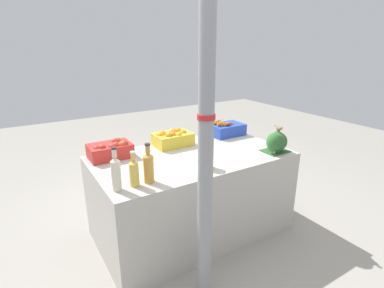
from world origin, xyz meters
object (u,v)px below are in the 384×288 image
object	(u,v)px
carrot_crate	(226,129)
support_pole	(206,136)
broccoli_pile	(276,142)
juice_bottle_cloudy	(116,173)
juice_bottle_amber	(149,166)
pickle_jar	(206,160)
orange_crate	(172,138)
sparrow_bird	(279,128)
apple_crate	(111,149)
juice_bottle_golden	(134,172)

from	to	relation	value
carrot_crate	support_pole	bearing A→B (deg)	-133.21
broccoli_pile	juice_bottle_cloudy	size ratio (longest dim) A/B	0.80
carrot_crate	juice_bottle_amber	bearing A→B (deg)	-152.11
broccoli_pile	pickle_jar	xyz separation A→B (m)	(-0.70, 0.04, -0.03)
support_pole	orange_crate	bearing A→B (deg)	72.74
broccoli_pile	sparrow_bird	bearing A→B (deg)	11.82
juice_bottle_cloudy	orange_crate	bearing A→B (deg)	39.65
support_pole	apple_crate	world-z (taller)	support_pole
apple_crate	broccoli_pile	bearing A→B (deg)	-27.15
juice_bottle_amber	juice_bottle_golden	bearing A→B (deg)	180.00
pickle_jar	sparrow_bird	distance (m)	0.74
juice_bottle_golden	apple_crate	bearing A→B (deg)	87.06
carrot_crate	juice_bottle_cloudy	bearing A→B (deg)	-156.17
orange_crate	pickle_jar	xyz separation A→B (m)	(-0.03, -0.60, -0.01)
juice_bottle_amber	pickle_jar	xyz separation A→B (m)	(0.47, -0.00, -0.05)
apple_crate	broccoli_pile	world-z (taller)	broccoli_pile
pickle_jar	juice_bottle_golden	bearing A→B (deg)	179.96
support_pole	sparrow_bird	xyz separation A→B (m)	(1.01, 0.37, -0.19)
juice_bottle_golden	sparrow_bird	world-z (taller)	juice_bottle_golden
juice_bottle_cloudy	sparrow_bird	world-z (taller)	juice_bottle_cloudy
orange_crate	sparrow_bird	size ratio (longest dim) A/B	2.64
carrot_crate	juice_bottle_amber	distance (m)	1.29
carrot_crate	sparrow_bird	size ratio (longest dim) A/B	2.64
sparrow_bird	orange_crate	bearing A→B (deg)	-111.67
support_pole	orange_crate	world-z (taller)	support_pole
support_pole	apple_crate	bearing A→B (deg)	104.53
orange_crate	juice_bottle_cloudy	distance (m)	0.95
juice_bottle_golden	pickle_jar	size ratio (longest dim) A/B	1.83
support_pole	apple_crate	distance (m)	1.10
carrot_crate	pickle_jar	distance (m)	0.90
support_pole	juice_bottle_cloudy	world-z (taller)	support_pole
juice_bottle_amber	support_pole	bearing A→B (deg)	-65.63
juice_bottle_golden	pickle_jar	distance (m)	0.58
juice_bottle_cloudy	support_pole	bearing A→B (deg)	-44.92
juice_bottle_cloudy	juice_bottle_amber	distance (m)	0.23
apple_crate	juice_bottle_amber	size ratio (longest dim) A/B	1.22
support_pole	pickle_jar	size ratio (longest dim) A/B	17.23
support_pole	carrot_crate	world-z (taller)	support_pole
pickle_jar	juice_bottle_amber	bearing A→B (deg)	179.95
apple_crate	orange_crate	world-z (taller)	orange_crate
broccoli_pile	sparrow_bird	world-z (taller)	sparrow_bird
apple_crate	sparrow_bird	xyz separation A→B (m)	(1.27, -0.64, 0.15)
juice_bottle_amber	sparrow_bird	bearing A→B (deg)	-1.89
carrot_crate	pickle_jar	world-z (taller)	carrot_crate
orange_crate	pickle_jar	distance (m)	0.60
pickle_jar	carrot_crate	bearing A→B (deg)	42.16
pickle_jar	juice_bottle_cloudy	bearing A→B (deg)	179.97
juice_bottle_amber	sparrow_bird	distance (m)	1.20
apple_crate	juice_bottle_amber	world-z (taller)	juice_bottle_amber
juice_bottle_cloudy	juice_bottle_golden	bearing A→B (deg)	0.00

